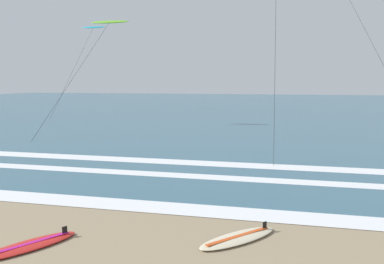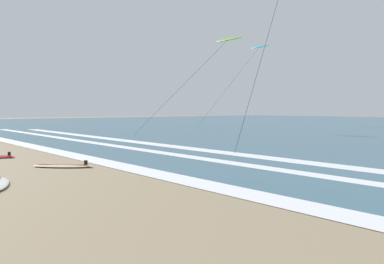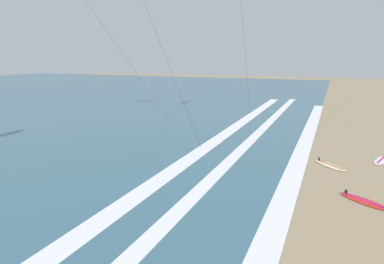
{
  "view_description": "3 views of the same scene",
  "coord_description": "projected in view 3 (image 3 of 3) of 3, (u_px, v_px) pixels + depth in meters",
  "views": [
    {
      "loc": [
        1.41,
        -1.4,
        3.57
      ],
      "look_at": [
        -1.11,
        10.3,
        1.89
      ],
      "focal_mm": 34.07,
      "sensor_mm": 36.0,
      "label": 1
    },
    {
      "loc": [
        13.96,
        1.26,
        2.01
      ],
      "look_at": [
        -1.14,
        13.9,
        0.85
      ],
      "focal_mm": 36.78,
      "sensor_mm": 36.0,
      "label": 2
    },
    {
      "loc": [
        -18.09,
        6.59,
        5.73
      ],
      "look_at": [
        -2.58,
        12.99,
        2.0
      ],
      "focal_mm": 32.25,
      "sensor_mm": 36.0,
      "label": 3
    }
  ],
  "objects": [
    {
      "name": "wave_foam_shoreline",
      "position": [
        294.0,
        174.0,
        17.02
      ],
      "size": [
        51.05,
        0.95,
        0.01
      ],
      "primitive_type": "cube",
      "color": "white",
      "rests_on": "ocean_surface"
    },
    {
      "name": "wave_foam_mid_break",
      "position": [
        236.0,
        154.0,
        20.37
      ],
      "size": [
        57.03,
        0.71,
        0.01
      ],
      "primitive_type": "cube",
      "color": "white",
      "rests_on": "ocean_surface"
    },
    {
      "name": "wave_foam_outer_break",
      "position": [
        204.0,
        149.0,
        21.6
      ],
      "size": [
        53.74,
        0.98,
        0.01
      ],
      "primitive_type": "cube",
      "color": "white",
      "rests_on": "ocean_surface"
    },
    {
      "name": "surfboard_right_spare",
      "position": [
        381.0,
        160.0,
        19.14
      ],
      "size": [
        2.18,
        1.21,
        0.25
      ],
      "color": "silver",
      "rests_on": "ground"
    },
    {
      "name": "surfboard_near_water",
      "position": [
        330.0,
        165.0,
        18.22
      ],
      "size": [
        1.9,
        1.91,
        0.25
      ],
      "color": "beige",
      "rests_on": "ground"
    },
    {
      "name": "surfboard_left_pile",
      "position": [
        364.0,
        201.0,
        13.75
      ],
      "size": [
        1.7,
        2.06,
        0.25
      ],
      "color": "red",
      "rests_on": "ground"
    }
  ]
}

